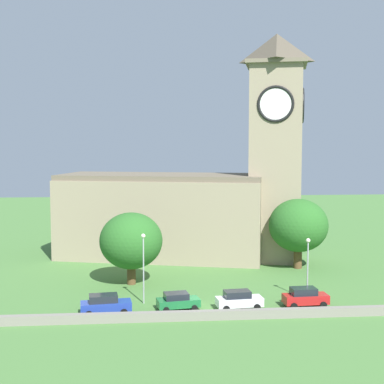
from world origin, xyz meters
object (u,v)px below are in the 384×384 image
(streetlamp_central, at_px, (308,258))
(tree_riverside_west, at_px, (131,241))
(car_green, at_px, (178,301))
(church, at_px, (192,197))
(car_white, at_px, (239,300))
(streetlamp_west_mid, at_px, (143,257))
(car_blue, at_px, (105,304))
(car_red, at_px, (305,297))
(tree_churchyard, at_px, (298,226))

(streetlamp_central, distance_m, tree_riverside_west, 19.74)
(car_green, bearing_deg, church, 81.80)
(church, bearing_deg, car_white, -84.54)
(streetlamp_west_mid, bearing_deg, car_blue, -138.15)
(car_red, distance_m, tree_riverside_west, 20.37)
(car_green, bearing_deg, car_red, -0.77)
(streetlamp_central, bearing_deg, streetlamp_west_mid, 179.63)
(streetlamp_central, bearing_deg, tree_churchyard, 77.96)
(car_blue, relative_size, streetlamp_central, 0.77)
(tree_churchyard, distance_m, tree_riverside_west, 22.02)
(car_red, distance_m, streetlamp_west_mid, 16.40)
(streetlamp_west_mid, distance_m, tree_riverside_west, 7.85)
(church, distance_m, tree_churchyard, 15.56)
(car_red, bearing_deg, car_white, -178.11)
(tree_churchyard, bearing_deg, tree_riverside_west, -163.52)
(car_red, height_order, streetlamp_central, streetlamp_central)
(streetlamp_central, xyz_separation_m, tree_churchyard, (3.00, 14.07, 1.22))
(car_red, height_order, streetlamp_west_mid, streetlamp_west_mid)
(car_green, distance_m, car_red, 12.50)
(car_white, distance_m, streetlamp_west_mid, 10.28)
(car_white, bearing_deg, car_red, 1.89)
(car_green, xyz_separation_m, car_white, (5.89, -0.39, 0.09))
(tree_riverside_west, bearing_deg, streetlamp_central, -23.39)
(car_green, height_order, car_white, car_white)
(car_blue, bearing_deg, church, 67.72)
(streetlamp_west_mid, bearing_deg, streetlamp_central, -0.37)
(car_red, bearing_deg, streetlamp_west_mid, 171.08)
(car_red, xyz_separation_m, tree_riverside_west, (-17.17, 10.20, 4.02))
(car_green, distance_m, streetlamp_central, 14.05)
(car_green, bearing_deg, streetlamp_central, 9.30)
(church, bearing_deg, streetlamp_central, -65.95)
(car_green, relative_size, car_white, 0.93)
(church, relative_size, car_green, 8.22)
(car_white, xyz_separation_m, tree_churchyard, (10.55, 16.66, 4.61))
(car_green, distance_m, car_white, 5.91)
(church, distance_m, car_white, 26.04)
(car_white, bearing_deg, car_blue, -177.68)
(streetlamp_west_mid, bearing_deg, church, 72.93)
(car_red, bearing_deg, tree_churchyard, 76.54)
(car_white, bearing_deg, tree_churchyard, 57.66)
(car_green, xyz_separation_m, streetlamp_central, (13.44, 2.20, 3.48))
(tree_churchyard, xyz_separation_m, tree_riverside_west, (-21.11, -6.24, -0.55))
(car_blue, bearing_deg, tree_riverside_west, 78.68)
(church, relative_size, car_red, 7.92)
(car_red, bearing_deg, church, 110.07)
(church, height_order, car_white, church)
(streetlamp_west_mid, bearing_deg, car_green, -35.20)
(streetlamp_west_mid, bearing_deg, car_red, -8.92)
(church, relative_size, car_white, 7.65)
(car_green, bearing_deg, streetlamp_west_mid, 144.80)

